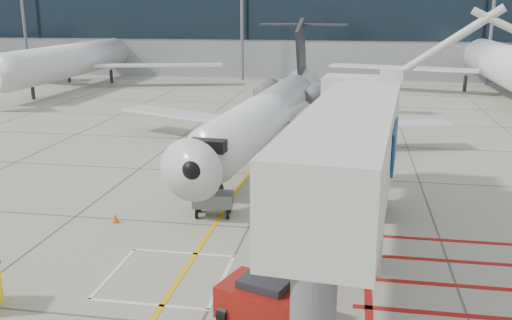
# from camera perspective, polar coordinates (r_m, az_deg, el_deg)

# --- Properties ---
(ground_plane) EXTENTS (260.00, 260.00, 0.00)m
(ground_plane) POSITION_cam_1_polar(r_m,az_deg,el_deg) (21.20, -2.78, -10.77)
(ground_plane) COLOR #9B9886
(ground_plane) RESTS_ON ground
(regional_jet) EXTENTS (26.99, 32.77, 8.06)m
(regional_jet) POSITION_cam_1_polar(r_m,az_deg,el_deg) (34.52, 0.04, 6.44)
(regional_jet) COLOR white
(regional_jet) RESTS_ON ground_plane
(jet_bridge) EXTENTS (11.19, 20.47, 7.86)m
(jet_bridge) POSITION_cam_1_polar(r_m,az_deg,el_deg) (19.94, 9.15, -0.54)
(jet_bridge) COLOR silver
(jet_bridge) RESTS_ON ground_plane
(pushback_tug) EXTENTS (3.07, 2.47, 1.55)m
(pushback_tug) POSITION_cam_1_polar(r_m,az_deg,el_deg) (17.53, 0.94, -13.79)
(pushback_tug) COLOR maroon
(pushback_tug) RESTS_ON ground_plane
(baggage_cart) EXTENTS (1.90, 1.33, 1.13)m
(baggage_cart) POSITION_cam_1_polar(r_m,az_deg,el_deg) (26.06, -4.30, -4.38)
(baggage_cart) COLOR #5C5C61
(baggage_cart) RESTS_ON ground_plane
(ground_power_unit) EXTENTS (3.01, 2.44, 2.07)m
(ground_power_unit) POSITION_cam_1_polar(r_m,az_deg,el_deg) (20.78, 8.33, -8.33)
(ground_power_unit) COLOR #B8B6AF
(ground_power_unit) RESTS_ON ground_plane
(cone_nose) EXTENTS (0.32, 0.32, 0.44)m
(cone_nose) POSITION_cam_1_polar(r_m,az_deg,el_deg) (26.01, -13.92, -5.64)
(cone_nose) COLOR #FC5C0D
(cone_nose) RESTS_ON ground_plane
(cone_side) EXTENTS (0.34, 0.34, 0.48)m
(cone_side) POSITION_cam_1_polar(r_m,az_deg,el_deg) (25.91, 8.48, -5.39)
(cone_side) COLOR #FC610D
(cone_side) RESTS_ON ground_plane
(terminal_building) EXTENTS (180.00, 28.00, 14.00)m
(terminal_building) POSITION_cam_1_polar(r_m,az_deg,el_deg) (88.82, 13.82, 13.28)
(terminal_building) COLOR gray
(terminal_building) RESTS_ON ground_plane
(terminal_glass_band) EXTENTS (180.00, 0.10, 6.00)m
(terminal_glass_band) POSITION_cam_1_polar(r_m,az_deg,el_deg) (74.78, 14.57, 13.72)
(terminal_glass_band) COLOR black
(terminal_glass_band) RESTS_ON ground_plane
(bg_aircraft_b) EXTENTS (33.73, 37.48, 11.24)m
(bg_aircraft_b) POSITION_cam_1_polar(r_m,az_deg,el_deg) (72.31, -17.20, 11.62)
(bg_aircraft_b) COLOR silver
(bg_aircraft_b) RESTS_ON ground_plane
(bg_aircraft_c) EXTENTS (36.13, 40.15, 12.04)m
(bg_aircraft_c) POSITION_cam_1_polar(r_m,az_deg,el_deg) (66.47, 23.48, 11.15)
(bg_aircraft_c) COLOR silver
(bg_aircraft_c) RESTS_ON ground_plane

